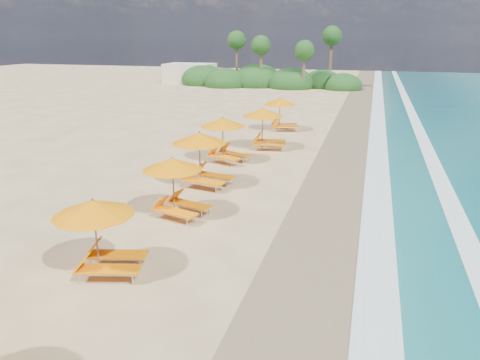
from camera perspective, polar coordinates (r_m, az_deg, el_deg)
name	(u,v)px	position (r m, az deg, el deg)	size (l,w,h in m)	color
ground	(240,207)	(18.78, 0.00, -3.49)	(160.00, 160.00, 0.00)	#D9BC7F
wet_sand	(337,218)	(18.14, 12.25, -4.69)	(4.00, 160.00, 0.01)	#85734F
surf_foam	(410,225)	(18.20, 20.78, -5.35)	(4.00, 160.00, 0.01)	white
station_2	(102,232)	(13.87, -17.10, -6.29)	(3.00, 2.90, 2.41)	olive
station_3	(177,183)	(17.65, -8.01, -0.44)	(2.99, 2.90, 2.41)	olive
station_4	(203,156)	(21.09, -4.66, 3.09)	(3.17, 3.03, 2.64)	olive
station_5	(226,137)	(25.22, -1.85, 5.50)	(3.32, 3.27, 2.57)	olive
station_6	(266,126)	(28.27, 3.28, 6.90)	(3.13, 2.98, 2.63)	olive
station_7	(282,112)	(33.99, 5.37, 8.58)	(3.20, 3.15, 2.50)	olive
treeline	(264,79)	(64.31, 3.00, 12.63)	(25.80, 8.80, 9.74)	#163D14
beach_building	(190,73)	(70.36, -6.36, 13.33)	(7.00, 5.00, 2.80)	beige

